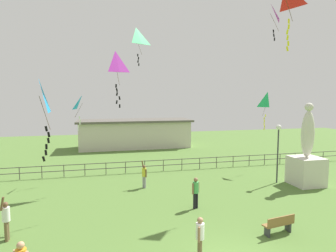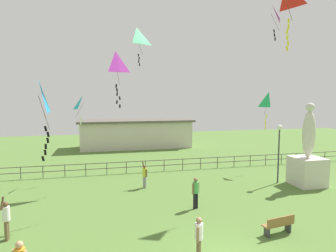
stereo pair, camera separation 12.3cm
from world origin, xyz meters
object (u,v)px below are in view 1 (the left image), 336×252
Objects in this scene: person_3 at (144,174)px; kite_5 at (82,104)px; person_4 at (196,191)px; kite_7 at (136,38)px; lamppost at (278,140)px; kite_0 at (39,98)px; kite_1 at (116,66)px; kite_6 at (267,102)px; statue_monument at (306,162)px; kite_2 at (271,15)px; person_1 at (200,236)px; park_bench at (279,224)px; kite_3 at (285,0)px; person_2 at (6,218)px.

kite_5 is (-4.01, 2.96, 4.63)m from person_3.
kite_7 is at bearing 108.49° from person_4.
lamppost is 2.27× the size of person_3.
kite_1 is (2.99, 5.08, 1.78)m from kite_0.
kite_7 is (-10.85, -0.03, 4.60)m from kite_6.
kite_7 is (-11.09, 4.56, 8.65)m from statue_monument.
person_4 is 11.21m from kite_2.
kite_6 reaches higher than lamppost.
person_4 is at bearing 72.81° from person_1.
person_4 is (1.48, 4.78, 0.03)m from person_1.
kite_0 is (-15.85, -5.43, 4.34)m from statue_monument.
kite_7 is at bearing 93.97° from person_1.
kite_6 is at bearing 57.47° from kite_2.
person_3 is at bearing 117.41° from person_4.
person_3 is 12.05m from kite_6.
person_1 is 13.37m from kite_2.
park_bench is 0.85× the size of person_3.
park_bench is at bearing -2.82° from kite_0.
kite_2 is (7.21, -2.88, 10.00)m from person_3.
kite_0 is 6.16m from kite_1.
statue_monument is 2.67× the size of kite_2.
statue_monument is 11.17m from person_3.
lamppost is 2.68× the size of park_bench.
park_bench is 13.15m from kite_6.
kite_0 is at bearing 175.62° from kite_3.
person_3 is (-10.98, 1.93, -0.73)m from statue_monument.
person_4 is (8.87, 1.48, -0.00)m from person_2.
kite_1 is 1.43× the size of kite_2.
kite_0 reaches higher than person_2.
kite_6 is at bearing 32.70° from kite_0.
lamppost is 1.54× the size of kite_7.
kite_2 is at bearing 14.64° from person_4.
kite_3 reaches higher than person_1.
kite_1 is 1.18× the size of kite_5.
person_1 is at bearing -16.14° from kite_0.
person_1 is at bearing -68.98° from kite_1.
statue_monument is 3.31× the size of person_4.
kite_7 is (-7.32, 5.51, -0.63)m from kite_2.
kite_6 is (6.24, 10.74, -4.19)m from kite_3.
kite_6 is (14.74, -0.30, 0.14)m from kite_5.
person_1 is at bearing -164.52° from park_bench.
kite_1 is (-6.67, 5.56, 7.30)m from park_bench.
kite_0 is (-14.20, -6.32, 2.94)m from lamppost.
person_1 is 0.65× the size of kite_5.
park_bench is 11.34m from kite_1.
person_1 is 14.92m from kite_7.
kite_7 reaches higher than person_4.
kite_6 is (-0.24, 4.59, 4.05)m from statue_monument.
person_1 is at bearing -24.02° from person_2.
kite_5 is (-14.98, 4.89, 3.91)m from statue_monument.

